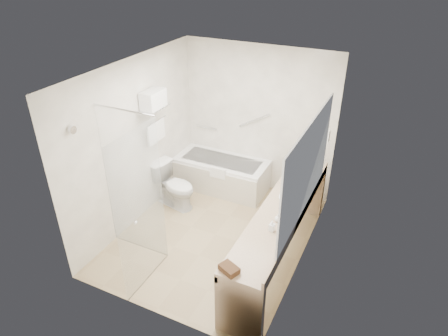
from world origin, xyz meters
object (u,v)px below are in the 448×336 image
at_px(water_bottle_left, 308,167).
at_px(vanity_counter, 280,224).
at_px(toilet, 175,186).
at_px(bathtub, 222,174).
at_px(amenity_basket, 229,269).

bearing_deg(water_bottle_left, vanity_counter, -91.46).
height_order(vanity_counter, toilet, vanity_counter).
bearing_deg(water_bottle_left, toilet, -164.13).
height_order(bathtub, vanity_counter, vanity_counter).
relative_size(vanity_counter, water_bottle_left, 16.00).
height_order(amenity_basket, water_bottle_left, water_bottle_left).
bearing_deg(water_bottle_left, bathtub, 170.90).
bearing_deg(vanity_counter, water_bottle_left, 88.54).
relative_size(bathtub, vanity_counter, 0.59).
distance_m(toilet, amenity_basket, 2.63).
bearing_deg(bathtub, amenity_basket, -62.47).
relative_size(vanity_counter, toilet, 3.62).
bearing_deg(toilet, bathtub, -17.03).
distance_m(toilet, water_bottle_left, 2.16).
relative_size(toilet, water_bottle_left, 4.42).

